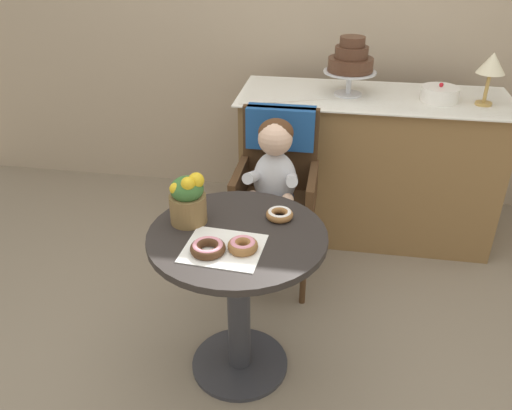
{
  "coord_description": "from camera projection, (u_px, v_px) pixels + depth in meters",
  "views": [
    {
      "loc": [
        0.36,
        -1.72,
        1.84
      ],
      "look_at": [
        0.05,
        0.15,
        0.77
      ],
      "focal_mm": 36.81,
      "sensor_mm": 36.0,
      "label": 1
    }
  ],
  "objects": [
    {
      "name": "ground_plane",
      "position": [
        240.0,
        364.0,
        2.43
      ],
      "size": [
        8.0,
        8.0,
        0.0
      ],
      "primitive_type": "plane",
      "color": "gray"
    },
    {
      "name": "round_layer_cake",
      "position": [
        440.0,
        94.0,
        2.93
      ],
      "size": [
        0.21,
        0.21,
        0.1
      ],
      "color": "white",
      "rests_on": "display_counter"
    },
    {
      "name": "donut_front",
      "position": [
        243.0,
        245.0,
        1.96
      ],
      "size": [
        0.12,
        0.12,
        0.04
      ],
      "color": "#936033",
      "rests_on": "cafe_table"
    },
    {
      "name": "display_counter",
      "position": [
        366.0,
        166.0,
        3.24
      ],
      "size": [
        1.56,
        0.62,
        0.9
      ],
      "color": "olive",
      "rests_on": "ground"
    },
    {
      "name": "seated_child",
      "position": [
        274.0,
        176.0,
        2.61
      ],
      "size": [
        0.27,
        0.32,
        0.73
      ],
      "color": "silver",
      "rests_on": "ground"
    },
    {
      "name": "donut_side",
      "position": [
        208.0,
        248.0,
        1.95
      ],
      "size": [
        0.13,
        0.13,
        0.04
      ],
      "color": "#4C2D19",
      "rests_on": "cafe_table"
    },
    {
      "name": "cafe_table",
      "position": [
        238.0,
        276.0,
        2.18
      ],
      "size": [
        0.72,
        0.72,
        0.72
      ],
      "color": "#282321",
      "rests_on": "ground"
    },
    {
      "name": "paper_napkin",
      "position": [
        224.0,
        248.0,
        1.98
      ],
      "size": [
        0.31,
        0.28,
        0.0
      ],
      "primitive_type": "cube",
      "rotation": [
        0.0,
        0.0,
        -0.07
      ],
      "color": "white",
      "rests_on": "cafe_table"
    },
    {
      "name": "donut_mid",
      "position": [
        280.0,
        214.0,
        2.17
      ],
      "size": [
        0.11,
        0.11,
        0.04
      ],
      "color": "#936033",
      "rests_on": "cafe_table"
    },
    {
      "name": "table_lamp",
      "position": [
        492.0,
        65.0,
        2.78
      ],
      "size": [
        0.15,
        0.15,
        0.28
      ],
      "color": "#B28C47",
      "rests_on": "display_counter"
    },
    {
      "name": "flower_vase",
      "position": [
        188.0,
        198.0,
        2.1
      ],
      "size": [
        0.15,
        0.15,
        0.22
      ],
      "color": "brown",
      "rests_on": "cafe_table"
    },
    {
      "name": "tiered_cake_stand",
      "position": [
        351.0,
        61.0,
        2.95
      ],
      "size": [
        0.3,
        0.3,
        0.33
      ],
      "color": "silver",
      "rests_on": "display_counter"
    },
    {
      "name": "wicker_chair",
      "position": [
        278.0,
        170.0,
        2.77
      ],
      "size": [
        0.42,
        0.45,
        0.95
      ],
      "rotation": [
        0.0,
        0.0,
        0.0
      ],
      "color": "#472D19",
      "rests_on": "ground"
    }
  ]
}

